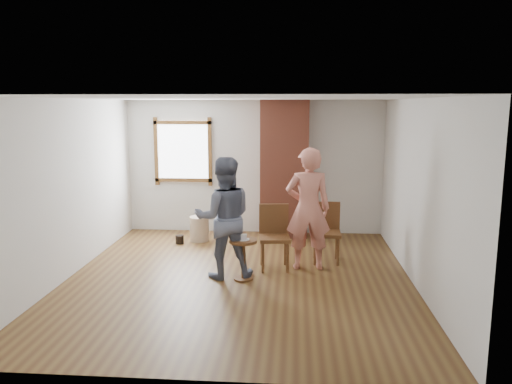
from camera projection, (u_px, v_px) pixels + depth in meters
ground at (239, 278)px, 7.30m from camera, size 5.50×5.50×0.00m
room_shell at (239, 151)px, 7.59m from camera, size 5.04×5.52×2.62m
brick_chimney at (284, 169)px, 9.48m from camera, size 0.90×0.50×2.60m
stoneware_crock at (199, 229)px, 9.29m from camera, size 0.46×0.46×0.46m
dark_pot at (180, 239)px, 9.12m from camera, size 0.17×0.17×0.15m
dining_chair_left at (274, 233)px, 7.72m from camera, size 0.51×0.51×0.99m
dining_chair_right at (326, 229)px, 8.06m from camera, size 0.45×0.45×0.95m
side_table at (243, 253)px, 7.19m from camera, size 0.40×0.40×0.60m
cake_plate at (243, 239)px, 7.15m from camera, size 0.18×0.18×0.01m
cake_slice at (244, 237)px, 7.15m from camera, size 0.08×0.07×0.06m
man at (224, 218)px, 7.24m from camera, size 0.99×0.84×1.78m
person_pink at (308, 209)px, 7.61m from camera, size 0.72×0.51×1.89m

